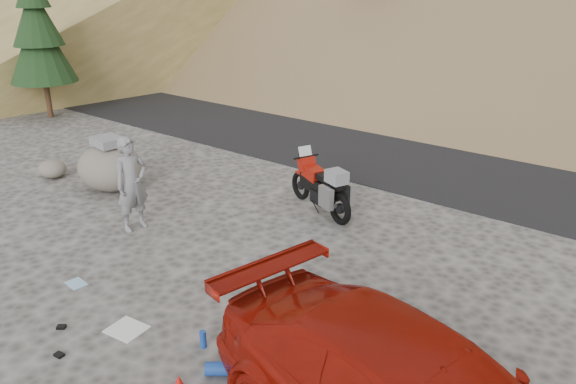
# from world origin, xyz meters

# --- Properties ---
(ground) EXTENTS (140.00, 140.00, 0.00)m
(ground) POSITION_xyz_m (0.00, 0.00, 0.00)
(ground) COLOR #43403D
(ground) RESTS_ON ground
(road) EXTENTS (120.00, 7.00, 0.05)m
(road) POSITION_xyz_m (0.00, 9.00, 0.00)
(road) COLOR black
(road) RESTS_ON ground
(conifer_verge) EXTENTS (2.20, 2.20, 5.04)m
(conifer_verge) POSITION_xyz_m (-11.00, 4.50, 2.89)
(conifer_verge) COLOR #3A2315
(conifer_verge) RESTS_ON ground
(motorcycle) EXTENTS (2.07, 1.08, 1.30)m
(motorcycle) POSITION_xyz_m (1.23, 3.58, 0.55)
(motorcycle) COLOR black
(motorcycle) RESTS_ON ground
(man) EXTENTS (0.51, 0.72, 1.87)m
(man) POSITION_xyz_m (-1.20, 0.65, 0.00)
(man) COLOR gray
(man) RESTS_ON ground
(boulder) EXTENTS (2.01, 1.86, 1.24)m
(boulder) POSITION_xyz_m (-3.39, 1.65, 0.54)
(boulder) COLOR #5F5B51
(boulder) RESTS_ON ground
(small_rock) EXTENTS (0.89, 0.84, 0.44)m
(small_rock) POSITION_xyz_m (-5.23, 1.22, 0.22)
(small_rock) COLOR #5F5B51
(small_rock) RESTS_ON ground
(gear_white_cloth) EXTENTS (0.56, 0.51, 0.02)m
(gear_white_cloth) POSITION_xyz_m (1.48, -1.56, 0.01)
(gear_white_cloth) COLOR white
(gear_white_cloth) RESTS_ON ground
(gear_blue_mat) EXTENTS (0.45, 0.41, 0.18)m
(gear_blue_mat) POSITION_xyz_m (3.22, -1.39, 0.09)
(gear_blue_mat) COLOR #19409B
(gear_blue_mat) RESTS_ON ground
(gear_bottle) EXTENTS (0.11, 0.11, 0.25)m
(gear_bottle) POSITION_xyz_m (2.62, -1.16, 0.13)
(gear_bottle) COLOR #19409B
(gear_bottle) RESTS_ON ground
(gear_funnel) EXTENTS (0.17, 0.17, 0.21)m
(gear_funnel) POSITION_xyz_m (3.00, -1.92, 0.10)
(gear_funnel) COLOR red
(gear_funnel) RESTS_ON ground
(gear_glove_a) EXTENTS (0.14, 0.11, 0.04)m
(gear_glove_a) POSITION_xyz_m (1.26, -2.48, 0.02)
(gear_glove_a) COLOR black
(gear_glove_a) RESTS_ON ground
(gear_glove_b) EXTENTS (0.15, 0.15, 0.04)m
(gear_glove_b) POSITION_xyz_m (0.71, -2.12, 0.02)
(gear_glove_b) COLOR black
(gear_glove_b) RESTS_ON ground
(gear_blue_cloth) EXTENTS (0.37, 0.28, 0.01)m
(gear_blue_cloth) POSITION_xyz_m (-0.21, -1.30, 0.01)
(gear_blue_cloth) COLOR #8FBDDD
(gear_blue_cloth) RESTS_ON ground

